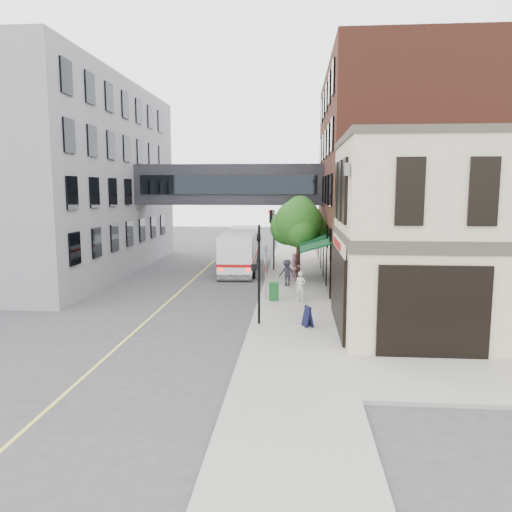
% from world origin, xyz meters
% --- Properties ---
extents(ground, '(120.00, 120.00, 0.00)m').
position_xyz_m(ground, '(0.00, 0.00, 0.00)').
color(ground, '#38383A').
rests_on(ground, ground).
extents(sidewalk_main, '(4.00, 60.00, 0.15)m').
position_xyz_m(sidewalk_main, '(2.00, 14.00, 0.07)').
color(sidewalk_main, gray).
rests_on(sidewalk_main, ground).
extents(corner_building, '(10.19, 8.12, 8.45)m').
position_xyz_m(corner_building, '(8.97, 2.00, 4.21)').
color(corner_building, '#C0AE92').
rests_on(corner_building, ground).
extents(brick_building, '(13.76, 18.00, 14.00)m').
position_xyz_m(brick_building, '(9.98, 15.00, 6.99)').
color(brick_building, '#53251A').
rests_on(brick_building, ground).
extents(opposite_building, '(14.00, 24.00, 14.00)m').
position_xyz_m(opposite_building, '(-17.00, 16.00, 7.00)').
color(opposite_building, slate).
rests_on(opposite_building, ground).
extents(skyway_bridge, '(14.00, 3.18, 3.00)m').
position_xyz_m(skyway_bridge, '(-3.00, 18.00, 6.50)').
color(skyway_bridge, black).
rests_on(skyway_bridge, ground).
extents(traffic_signal_near, '(0.44, 0.22, 4.60)m').
position_xyz_m(traffic_signal_near, '(0.37, 2.00, 2.98)').
color(traffic_signal_near, black).
rests_on(traffic_signal_near, sidewalk_main).
extents(traffic_signal_far, '(0.53, 0.28, 4.50)m').
position_xyz_m(traffic_signal_far, '(0.26, 17.00, 3.34)').
color(traffic_signal_far, black).
rests_on(traffic_signal_far, sidewalk_main).
extents(street_sign_pole, '(0.08, 0.75, 3.00)m').
position_xyz_m(street_sign_pole, '(0.39, 7.00, 1.93)').
color(street_sign_pole, gray).
rests_on(street_sign_pole, sidewalk_main).
extents(street_tree, '(3.80, 3.20, 5.60)m').
position_xyz_m(street_tree, '(2.19, 13.22, 3.91)').
color(street_tree, '#382619').
rests_on(street_tree, sidewalk_main).
extents(lane_marking, '(0.12, 40.00, 0.01)m').
position_xyz_m(lane_marking, '(-5.00, 10.00, 0.01)').
color(lane_marking, '#D8CC4C').
rests_on(lane_marking, ground).
extents(bus, '(2.98, 11.04, 2.95)m').
position_xyz_m(bus, '(-2.25, 18.06, 1.65)').
color(bus, white).
rests_on(bus, ground).
extents(pedestrian_a, '(0.70, 0.60, 1.64)m').
position_xyz_m(pedestrian_a, '(2.30, 6.69, 0.97)').
color(pedestrian_a, silver).
rests_on(pedestrian_a, sidewalk_main).
extents(pedestrian_b, '(1.05, 0.92, 1.85)m').
position_xyz_m(pedestrian_b, '(2.01, 12.46, 1.07)').
color(pedestrian_b, pink).
rests_on(pedestrian_b, sidewalk_main).
extents(pedestrian_c, '(1.24, 1.05, 1.67)m').
position_xyz_m(pedestrian_c, '(1.50, 10.91, 0.99)').
color(pedestrian_c, '#22222A').
rests_on(pedestrian_c, sidewalk_main).
extents(newspaper_box, '(0.56, 0.51, 1.01)m').
position_xyz_m(newspaper_box, '(0.86, 6.79, 0.66)').
color(newspaper_box, '#125220').
rests_on(newspaper_box, sidewalk_main).
extents(sandwich_board, '(0.51, 0.61, 0.93)m').
position_xyz_m(sandwich_board, '(2.60, 1.69, 0.61)').
color(sandwich_board, black).
rests_on(sandwich_board, sidewalk_main).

